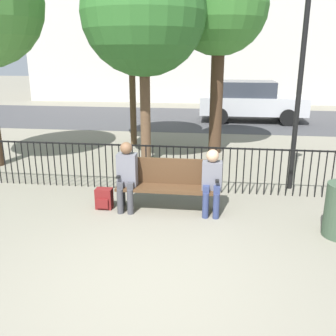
{
  "coord_description": "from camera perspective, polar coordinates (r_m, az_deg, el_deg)",
  "views": [
    {
      "loc": [
        0.79,
        -3.97,
        2.72
      ],
      "look_at": [
        0.0,
        2.19,
        0.8
      ],
      "focal_mm": 40.0,
      "sensor_mm": 36.0,
      "label": 1
    }
  ],
  "objects": [
    {
      "name": "street_surface",
      "position": [
        16.22,
        4.45,
        7.51
      ],
      "size": [
        24.0,
        6.0,
        0.01
      ],
      "color": "#3D3D3F",
      "rests_on": "ground"
    },
    {
      "name": "parked_car_0",
      "position": [
        15.8,
        12.42,
        9.99
      ],
      "size": [
        4.2,
        1.94,
        1.62
      ],
      "color": "#B7B7BC",
      "rests_on": "ground"
    },
    {
      "name": "seated_person_1",
      "position": [
        6.44,
        6.7,
        -1.62
      ],
      "size": [
        0.34,
        0.39,
        1.16
      ],
      "color": "navy",
      "rests_on": "ground"
    },
    {
      "name": "seated_person_0",
      "position": [
        6.61,
        -6.32,
        -0.74
      ],
      "size": [
        0.34,
        0.39,
        1.25
      ],
      "color": "#3D3D42",
      "rests_on": "ground"
    },
    {
      "name": "tree_1",
      "position": [
        11.3,
        -5.73,
        21.78
      ],
      "size": [
        2.64,
        2.64,
        4.97
      ],
      "color": "#4C3823",
      "rests_on": "ground"
    },
    {
      "name": "tree_2",
      "position": [
        9.34,
        -3.75,
        22.52
      ],
      "size": [
        2.92,
        2.92,
        5.07
      ],
      "color": "brown",
      "rests_on": "ground"
    },
    {
      "name": "tree_3",
      "position": [
        10.46,
        7.89,
        23.04
      ],
      "size": [
        2.5,
        2.5,
        5.11
      ],
      "color": "#422D1E",
      "rests_on": "ground"
    },
    {
      "name": "backpack",
      "position": [
        6.89,
        -9.71,
        -4.64
      ],
      "size": [
        0.3,
        0.23,
        0.38
      ],
      "color": "maroon",
      "rests_on": "ground"
    },
    {
      "name": "lamp_post",
      "position": [
        7.8,
        19.82,
        15.61
      ],
      "size": [
        0.28,
        0.28,
        4.04
      ],
      "color": "black",
      "rests_on": "ground"
    },
    {
      "name": "fence_railing",
      "position": [
        7.54,
        0.87,
        0.54
      ],
      "size": [
        9.01,
        0.03,
        0.95
      ],
      "color": "black",
      "rests_on": "ground"
    },
    {
      "name": "park_bench",
      "position": [
        6.67,
        0.09,
        -2.29
      ],
      "size": [
        1.83,
        0.45,
        0.92
      ],
      "color": "#4C331E",
      "rests_on": "ground"
    },
    {
      "name": "ground_plane",
      "position": [
        4.87,
        -3.41,
        -16.76
      ],
      "size": [
        80.0,
        80.0,
        0.0
      ],
      "primitive_type": "plane",
      "color": "gray"
    }
  ]
}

